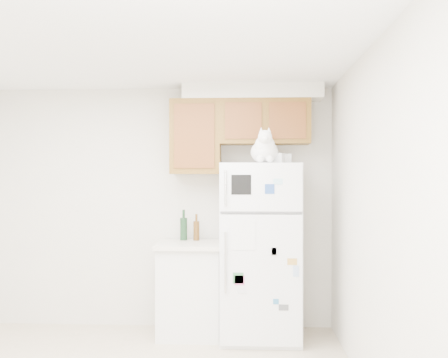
# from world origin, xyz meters

# --- Properties ---
(room_shell) EXTENTS (3.84, 4.04, 2.52)m
(room_shell) POSITION_xyz_m (0.12, 0.24, 1.67)
(room_shell) COLOR beige
(room_shell) RESTS_ON ground_plane
(refrigerator) EXTENTS (0.76, 0.78, 1.70)m
(refrigerator) POSITION_xyz_m (1.15, 1.61, 0.85)
(refrigerator) COLOR white
(refrigerator) RESTS_ON ground_plane
(base_counter) EXTENTS (0.64, 0.64, 0.92)m
(base_counter) POSITION_xyz_m (0.46, 1.68, 0.46)
(base_counter) COLOR white
(base_counter) RESTS_ON ground_plane
(cat) EXTENTS (0.32, 0.46, 0.33)m
(cat) POSITION_xyz_m (1.19, 1.41, 1.82)
(cat) COLOR white
(cat) RESTS_ON refrigerator
(storage_box_back) EXTENTS (0.20, 0.16, 0.10)m
(storage_box_back) POSITION_xyz_m (1.36, 1.77, 1.75)
(storage_box_back) COLOR white
(storage_box_back) RESTS_ON refrigerator
(storage_box_front) EXTENTS (0.18, 0.16, 0.09)m
(storage_box_front) POSITION_xyz_m (1.29, 1.44, 1.74)
(storage_box_front) COLOR white
(storage_box_front) RESTS_ON refrigerator
(bottle_green) EXTENTS (0.07, 0.07, 0.31)m
(bottle_green) POSITION_xyz_m (0.37, 1.87, 1.08)
(bottle_green) COLOR #19381E
(bottle_green) RESTS_ON base_counter
(bottle_amber) EXTENTS (0.06, 0.06, 0.27)m
(bottle_amber) POSITION_xyz_m (0.50, 1.85, 1.05)
(bottle_amber) COLOR #593814
(bottle_amber) RESTS_ON base_counter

